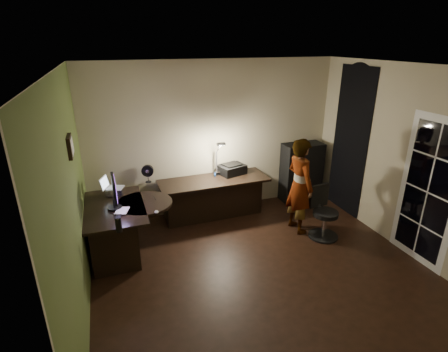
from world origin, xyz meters
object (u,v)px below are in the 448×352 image
object	(u,v)px
desk_right	(214,198)
person	(300,186)
cabinet	(301,172)
monitor	(114,197)
office_chair	(326,213)
desk_left	(117,230)

from	to	relation	value
desk_right	person	xyz separation A→B (m)	(1.18, -0.88, 0.43)
cabinet	monitor	size ratio (longest dim) A/B	2.31
cabinet	person	size ratio (longest dim) A/B	0.73
office_chair	person	distance (m)	0.59
cabinet	person	distance (m)	1.24
cabinet	person	world-z (taller)	person
cabinet	office_chair	world-z (taller)	cabinet
desk_right	monitor	world-z (taller)	monitor
monitor	office_chair	world-z (taller)	monitor
desk_left	person	distance (m)	2.90
office_chair	cabinet	bearing A→B (deg)	68.12
desk_left	office_chair	distance (m)	3.21
desk_right	person	size ratio (longest dim) A/B	1.21
monitor	person	bearing A→B (deg)	-4.00
monitor	office_chair	distance (m)	3.23
cabinet	person	xyz separation A→B (m)	(-0.66, -1.03, 0.21)
cabinet	office_chair	bearing A→B (deg)	-104.45
desk_right	cabinet	world-z (taller)	cabinet
desk_left	desk_right	size ratio (longest dim) A/B	0.70
desk_left	office_chair	bearing A→B (deg)	-10.89
person	desk_right	bearing A→B (deg)	47.61
desk_right	cabinet	size ratio (longest dim) A/B	1.66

